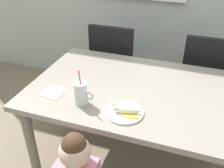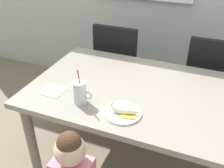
# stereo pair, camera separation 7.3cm
# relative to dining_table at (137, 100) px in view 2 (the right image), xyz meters

# --- Properties ---
(ground_plane) EXTENTS (24.00, 24.00, 0.00)m
(ground_plane) POSITION_rel_dining_table_xyz_m (0.00, 0.00, -0.66)
(ground_plane) COLOR #7A6B56
(dining_table) EXTENTS (1.49, 0.97, 0.75)m
(dining_table) POSITION_rel_dining_table_xyz_m (0.00, 0.00, 0.00)
(dining_table) COLOR gray
(dining_table) RESTS_ON ground
(dining_chair_left) EXTENTS (0.44, 0.45, 0.96)m
(dining_chair_left) POSITION_rel_dining_table_xyz_m (-0.40, 0.70, -0.12)
(dining_chair_left) COLOR black
(dining_chair_left) RESTS_ON ground
(dining_chair_right) EXTENTS (0.44, 0.44, 0.96)m
(dining_chair_right) POSITION_rel_dining_table_xyz_m (0.46, 0.71, -0.12)
(dining_chair_right) COLOR black
(dining_chair_right) RESTS_ON ground
(milk_cup) EXTENTS (0.13, 0.08, 0.25)m
(milk_cup) POSITION_rel_dining_table_xyz_m (-0.29, -0.29, 0.16)
(milk_cup) COLOR silver
(milk_cup) RESTS_ON dining_table
(snack_plate) EXTENTS (0.23, 0.23, 0.01)m
(snack_plate) POSITION_rel_dining_table_xyz_m (-0.01, -0.30, 0.10)
(snack_plate) COLOR white
(snack_plate) RESTS_ON dining_table
(peeled_banana) EXTENTS (0.18, 0.12, 0.07)m
(peeled_banana) POSITION_rel_dining_table_xyz_m (0.01, -0.30, 0.12)
(peeled_banana) COLOR #F4EAC6
(peeled_banana) RESTS_ON snack_plate
(paper_napkin) EXTENTS (0.16, 0.16, 0.00)m
(paper_napkin) POSITION_rel_dining_table_xyz_m (-0.53, -0.24, 0.10)
(paper_napkin) COLOR silver
(paper_napkin) RESTS_ON dining_table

